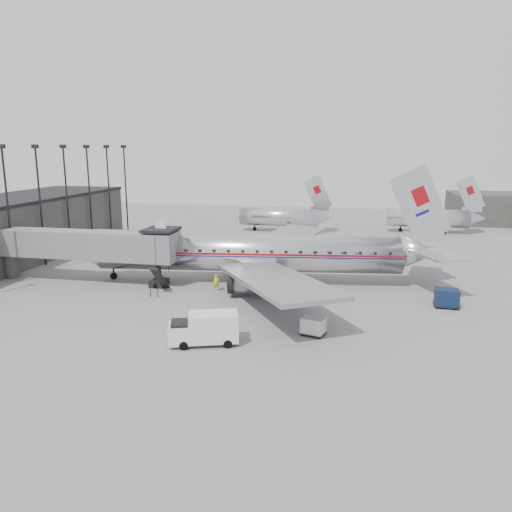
{
  "coord_description": "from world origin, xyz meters",
  "views": [
    {
      "loc": [
        11.67,
        -46.07,
        14.96
      ],
      "look_at": [
        1.0,
        6.44,
        3.2
      ],
      "focal_mm": 35.0,
      "sensor_mm": 36.0,
      "label": 1
    }
  ],
  "objects": [
    {
      "name": "ground",
      "position": [
        0.0,
        0.0,
        0.0
      ],
      "size": [
        160.0,
        160.0,
        0.0
      ],
      "primitive_type": "plane",
      "color": "slate",
      "rests_on": "ground"
    },
    {
      "name": "apron_line",
      "position": [
        3.0,
        6.0,
        0.01
      ],
      "size": [
        60.0,
        0.15,
        0.01
      ],
      "primitive_type": "cube",
      "rotation": [
        0.0,
        0.0,
        1.57
      ],
      "color": "gold",
      "rests_on": "ground"
    },
    {
      "name": "jet_bridge",
      "position": [
        -16.66,
        3.67,
        4.18
      ],
      "size": [
        21.0,
        6.2,
        7.1
      ],
      "color": "slate",
      "rests_on": "ground"
    },
    {
      "name": "floodlight_masts",
      "position": [
        -27.5,
        13.0,
        8.36
      ],
      "size": [
        0.9,
        42.25,
        15.25
      ],
      "color": "black",
      "rests_on": "ground"
    },
    {
      "name": "distant_aircraft_near",
      "position": [
        -1.79,
        42.0,
        2.73
      ],
      "size": [
        16.39,
        3.2,
        10.26
      ],
      "color": "silver",
      "rests_on": "ground"
    },
    {
      "name": "distant_aircraft_mid",
      "position": [
        24.21,
        46.0,
        2.73
      ],
      "size": [
        16.39,
        3.2,
        10.26
      ],
      "color": "silver",
      "rests_on": "ground"
    },
    {
      "name": "airliner",
      "position": [
        0.83,
        7.25,
        3.34
      ],
      "size": [
        41.92,
        38.63,
        13.28
      ],
      "rotation": [
        0.0,
        0.0,
        0.12
      ],
      "color": "silver",
      "rests_on": "ground"
    },
    {
      "name": "service_van",
      "position": [
        0.57,
        -11.35,
        1.31
      ],
      "size": [
        5.66,
        3.56,
        2.49
      ],
      "rotation": [
        0.0,
        0.0,
        0.31
      ],
      "color": "silver",
      "rests_on": "ground"
    },
    {
      "name": "baggage_cart_navy",
      "position": [
        20.39,
        2.0,
        0.94
      ],
      "size": [
        2.32,
        1.8,
        1.78
      ],
      "rotation": [
        0.0,
        0.0,
        -0.04
      ],
      "color": "#0D1A37",
      "rests_on": "ground"
    },
    {
      "name": "baggage_cart_white",
      "position": [
        8.61,
        -7.74,
        0.79
      ],
      "size": [
        2.19,
        1.88,
        1.48
      ],
      "rotation": [
        0.0,
        0.0,
        -0.27
      ],
      "color": "silver",
      "rests_on": "ground"
    },
    {
      "name": "ramp_worker",
      "position": [
        -2.6,
        3.0,
        0.88
      ],
      "size": [
        0.67,
        0.46,
        1.76
      ],
      "primitive_type": "imported",
      "rotation": [
        0.0,
        0.0,
        -0.06
      ],
      "color": "#C6E21A",
      "rests_on": "ground"
    }
  ]
}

